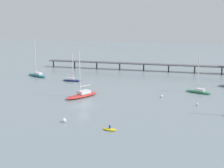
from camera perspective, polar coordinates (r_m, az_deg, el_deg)
The scene contains 10 objects.
ground_plane at distance 71.74m, azimuth -5.21°, elevation -3.99°, with size 400.00×400.00×0.00m, color gray.
pier at distance 118.57m, azimuth 14.38°, elevation 3.83°, with size 77.43×10.04×7.50m.
sailboat_red at distance 79.80m, azimuth -5.44°, elevation -1.89°, with size 6.47×10.22×11.78m.
sailboat_navy at distance 100.39m, azimuth -7.31°, elevation 0.83°, with size 6.37×2.53×9.04m.
sailboat_teal at distance 110.87m, azimuth -13.40°, elevation 1.70°, with size 9.43×5.26×12.96m.
sailboat_green at distance 86.91m, azimuth 15.44°, elevation -1.19°, with size 7.25×3.80×9.79m.
dinghy_yellow at distance 56.21m, azimuth -0.40°, elevation -8.17°, with size 2.51×1.17×1.14m.
mooring_buoy_near at distance 74.42m, azimuth 15.21°, elevation -3.58°, with size 0.50×0.50×0.50m, color silver.
mooring_buoy_inner at distance 61.05m, azimuth -8.67°, elevation -6.50°, with size 0.80×0.80×0.80m, color silver.
mooring_buoy_far at distance 80.26m, azimuth 8.97°, elevation -2.16°, with size 0.63×0.63×0.63m, color silver.
Camera 1 is at (30.09, -62.22, 19.25)m, focal length 50.48 mm.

